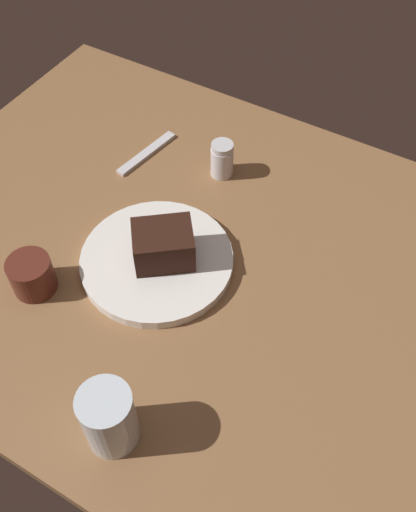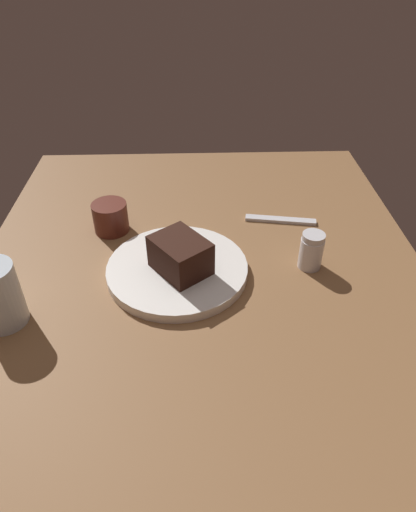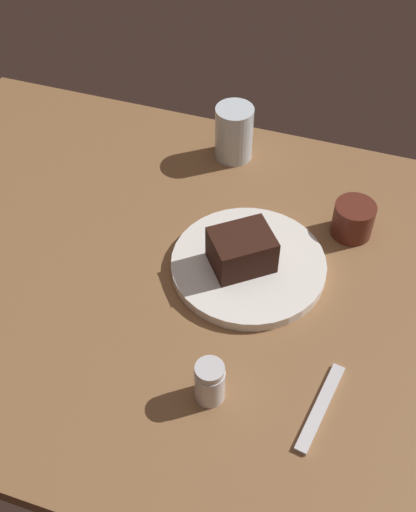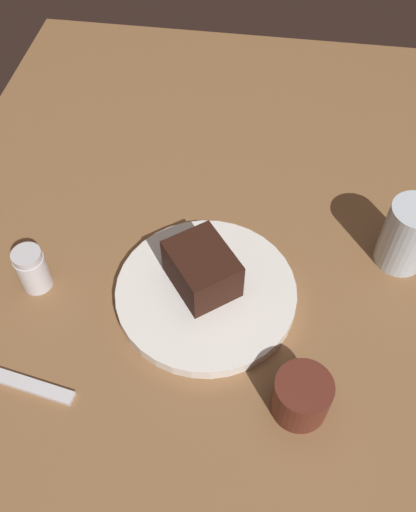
% 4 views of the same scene
% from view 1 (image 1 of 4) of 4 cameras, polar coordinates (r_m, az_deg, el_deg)
% --- Properties ---
extents(dining_table, '(1.20, 0.84, 0.03)m').
position_cam_1_polar(dining_table, '(0.99, 0.59, -1.51)').
color(dining_table, brown).
rests_on(dining_table, ground).
extents(dessert_plate, '(0.26, 0.26, 0.02)m').
position_cam_1_polar(dessert_plate, '(0.98, -5.02, -0.45)').
color(dessert_plate, white).
rests_on(dessert_plate, dining_table).
extents(chocolate_cake_slice, '(0.12, 0.12, 0.06)m').
position_cam_1_polar(chocolate_cake_slice, '(0.95, -4.39, 1.09)').
color(chocolate_cake_slice, black).
rests_on(chocolate_cake_slice, dessert_plate).
extents(salt_shaker, '(0.04, 0.04, 0.07)m').
position_cam_1_polar(salt_shaker, '(1.11, 1.38, 9.45)').
color(salt_shaker, silver).
rests_on(salt_shaker, dining_table).
extents(water_glass, '(0.07, 0.07, 0.11)m').
position_cam_1_polar(water_glass, '(0.80, -9.69, -15.37)').
color(water_glass, silver).
rests_on(water_glass, dining_table).
extents(coffee_cup, '(0.07, 0.07, 0.06)m').
position_cam_1_polar(coffee_cup, '(0.97, -16.87, -1.80)').
color(coffee_cup, '#562319').
rests_on(coffee_cup, dining_table).
extents(dessert_spoon, '(0.04, 0.15, 0.01)m').
position_cam_1_polar(dessert_spoon, '(1.17, -6.02, 9.98)').
color(dessert_spoon, silver).
rests_on(dessert_spoon, dining_table).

